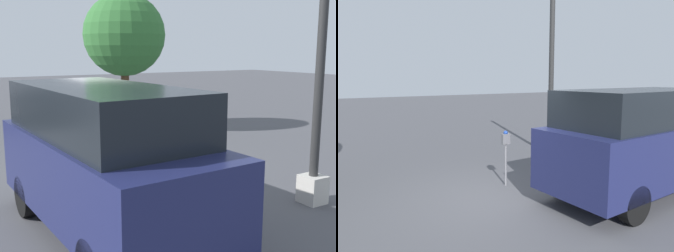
% 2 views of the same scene
% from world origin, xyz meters
% --- Properties ---
extents(ground_plane, '(80.00, 80.00, 0.00)m').
position_xyz_m(ground_plane, '(0.00, 0.00, 0.00)').
color(ground_plane, '#4C4C51').
extents(parking_meter_near, '(0.21, 0.12, 1.39)m').
position_xyz_m(parking_meter_near, '(0.67, 0.60, 1.02)').
color(parking_meter_near, gray).
rests_on(parking_meter_near, ground).
extents(lamp_post, '(0.44, 0.44, 6.54)m').
position_xyz_m(lamp_post, '(3.66, 2.48, 2.30)').
color(lamp_post, beige).
rests_on(lamp_post, ground).
extents(parked_van, '(4.99, 2.21, 2.41)m').
position_xyz_m(parked_van, '(2.92, -1.54, 1.29)').
color(parked_van, navy).
rests_on(parked_van, ground).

